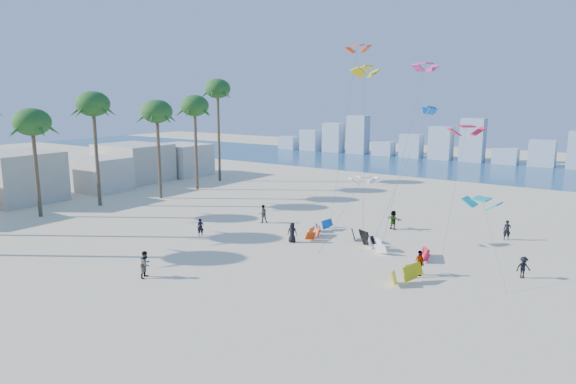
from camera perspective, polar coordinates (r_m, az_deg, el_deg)
The scene contains 10 objects.
ground at distance 35.43m, azimuth -19.32°, elevation -10.71°, with size 220.00×220.00×0.00m, color beige.
ocean at distance 95.85m, azimuth 17.75°, elevation 2.75°, with size 220.00×220.00×0.00m, color navy.
kitesurfer_near at distance 46.78m, azimuth -9.90°, elevation -3.97°, with size 0.59×0.39×1.63m, color black.
kitesurfer_mid at distance 37.21m, azimuth -15.85°, elevation -7.89°, with size 0.93×0.73×1.92m, color gray.
kitesurfers_far at distance 44.90m, azimuth 10.28°, elevation -4.51°, with size 25.86×13.97×1.84m.
grounded_kites at distance 42.26m, azimuth 8.99°, elevation -6.05°, with size 13.17×12.09×1.06m.
flying_kites at distance 44.57m, azimuth 17.05°, elevation 9.55°, with size 32.66×14.04×18.14m.
palm_row at distance 60.73m, azimuth -20.35°, elevation 9.05°, with size 7.82×44.80×15.14m.
beachfront_buildings at distance 73.35m, azimuth -22.07°, elevation 2.23°, with size 11.50×43.00×6.00m.
distant_skyline at distance 105.39m, azimuth 18.82°, elevation 5.06°, with size 85.00×3.00×8.40m.
Camera 1 is at (27.05, -19.08, 12.65)m, focal length 31.34 mm.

